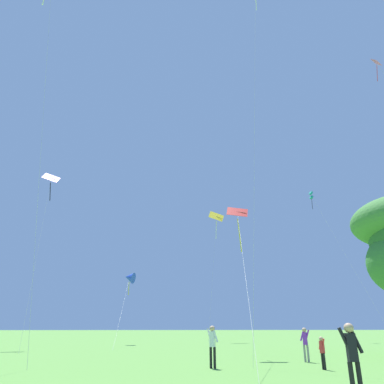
# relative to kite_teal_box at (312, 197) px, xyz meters

# --- Properties ---
(kite_teal_box) EXTENTS (2.24, 11.83, 20.47)m
(kite_teal_box) POSITION_rel_kite_teal_box_xyz_m (0.00, 0.00, 0.00)
(kite_teal_box) COLOR teal
(kite_teal_box) RESTS_ON ground_plane
(kite_purple_streamer) EXTENTS (3.21, 9.22, 16.93)m
(kite_purple_streamer) POSITION_rel_kite_teal_box_xyz_m (-33.28, -12.97, -4.09)
(kite_purple_streamer) COLOR purple
(kite_purple_streamer) RESTS_ON ground_plane
(kite_red_high) EXTENTS (2.77, 11.92, 9.68)m
(kite_red_high) POSITION_rel_kite_teal_box_xyz_m (-16.49, -25.28, -11.01)
(kite_red_high) COLOR red
(kite_red_high) RESTS_ON ground_plane
(kite_yellow_diamond) EXTENTS (3.04, 4.64, 17.13)m
(kite_yellow_diamond) POSITION_rel_kite_teal_box_xyz_m (-14.32, -0.31, -4.13)
(kite_yellow_diamond) COLOR yellow
(kite_yellow_diamond) RESTS_ON ground_plane
(kite_blue_delta) EXTENTS (1.52, 11.38, 7.47)m
(kite_blue_delta) POSITION_rel_kite_teal_box_xyz_m (-25.17, -7.48, -12.73)
(kite_blue_delta) COLOR blue
(kite_blue_delta) RESTS_ON ground_plane
(person_child_small) EXTENTS (0.19, 0.42, 1.31)m
(person_child_small) POSITION_rel_kite_teal_box_xyz_m (-14.57, -32.33, -18.72)
(person_child_small) COLOR black
(person_child_small) RESTS_ON ground_plane
(person_near_tree) EXTENTS (0.53, 0.36, 1.75)m
(person_near_tree) POSITION_rel_kite_teal_box_xyz_m (-19.20, -31.42, -18.45)
(person_near_tree) COLOR black
(person_near_tree) RESTS_ON ground_plane
(person_far_back) EXTENTS (0.49, 0.35, 1.66)m
(person_far_back) POSITION_rel_kite_teal_box_xyz_m (-13.97, -28.81, -18.51)
(person_far_back) COLOR gray
(person_far_back) RESTS_ON ground_plane
(person_with_spool) EXTENTS (0.58, 0.25, 1.80)m
(person_with_spool) POSITION_rel_kite_teal_box_xyz_m (-16.68, -39.22, -18.42)
(person_with_spool) COLOR black
(person_with_spool) RESTS_ON ground_plane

